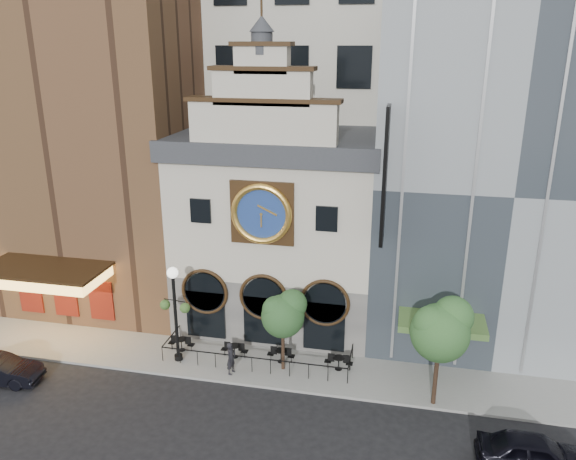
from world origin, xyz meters
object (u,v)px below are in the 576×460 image
(bistro_1, at_px, (235,350))
(tree_right, at_px, (441,328))
(bistro_2, at_px, (281,355))
(pedestrian, at_px, (231,358))
(bistro_0, at_px, (181,343))
(lamppost, at_px, (175,304))
(tree_left, at_px, (284,313))
(car_right, at_px, (536,453))
(bistro_3, at_px, (339,362))

(bistro_1, xyz_separation_m, tree_right, (11.19, -2.03, 3.78))
(bistro_1, distance_m, bistro_2, 2.75)
(bistro_1, height_order, pedestrian, pedestrian)
(bistro_0, distance_m, bistro_2, 6.04)
(lamppost, xyz_separation_m, tree_left, (6.14, 0.35, -0.08))
(bistro_0, relative_size, lamppost, 0.28)
(tree_left, bearing_deg, bistro_0, 174.32)
(tree_right, bearing_deg, bistro_1, 169.70)
(car_right, relative_size, tree_right, 0.85)
(bistro_1, relative_size, tree_right, 0.27)
(bistro_3, bearing_deg, bistro_2, 178.66)
(bistro_2, relative_size, tree_left, 0.33)
(pedestrian, bearing_deg, lamppost, 90.61)
(bistro_2, bearing_deg, bistro_1, -178.87)
(bistro_1, distance_m, tree_left, 4.32)
(pedestrian, relative_size, lamppost, 0.32)
(bistro_1, xyz_separation_m, pedestrian, (0.32, -1.63, 0.47))
(car_right, distance_m, tree_left, 13.54)
(bistro_0, bearing_deg, car_right, -17.47)
(pedestrian, relative_size, tree_left, 0.39)
(lamppost, bearing_deg, bistro_3, 12.47)
(bistro_0, bearing_deg, tree_right, -8.21)
(bistro_3, height_order, lamppost, lamppost)
(pedestrian, xyz_separation_m, tree_right, (10.87, -0.41, 3.31))
(tree_right, bearing_deg, lamppost, 175.58)
(car_right, bearing_deg, bistro_3, 56.78)
(bistro_0, relative_size, bistro_3, 1.00)
(tree_left, relative_size, tree_right, 0.82)
(bistro_2, bearing_deg, bistro_3, -1.34)
(bistro_1, distance_m, car_right, 16.30)
(bistro_2, distance_m, tree_left, 3.08)
(car_right, distance_m, pedestrian, 15.49)
(bistro_0, distance_m, bistro_3, 9.34)
(tree_left, xyz_separation_m, tree_right, (8.14, -1.46, 0.77))
(car_right, bearing_deg, bistro_1, 68.07)
(pedestrian, bearing_deg, bistro_1, 23.26)
(car_right, xyz_separation_m, lamppost, (-18.33, 4.85, 2.86))
(bistro_2, distance_m, tree_right, 9.48)
(bistro_1, xyz_separation_m, car_right, (15.24, -5.78, 0.22))
(bistro_3, height_order, tree_right, tree_right)
(bistro_1, bearing_deg, lamppost, -163.21)
(bistro_3, distance_m, tree_left, 4.28)
(car_right, bearing_deg, bistro_0, 71.37)
(bistro_3, xyz_separation_m, pedestrian, (-5.73, -1.60, 0.47))
(car_right, xyz_separation_m, pedestrian, (-14.92, 4.15, 0.24))
(lamppost, xyz_separation_m, tree_right, (14.28, -1.10, 0.70))
(bistro_3, height_order, tree_left, tree_left)
(pedestrian, bearing_deg, bistro_0, 77.18)
(tree_right, bearing_deg, tree_left, 169.85)
(tree_right, bearing_deg, bistro_2, 166.11)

